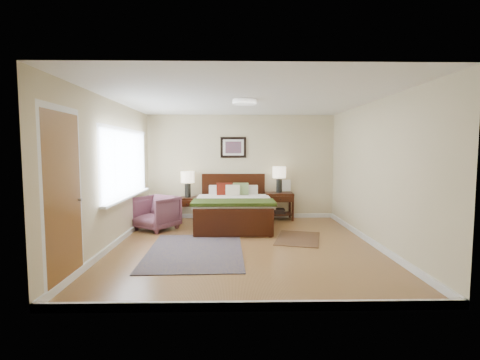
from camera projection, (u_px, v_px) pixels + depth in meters
The scene contains 18 objects.
floor at pixel (244, 245), 6.04m from camera, with size 5.00×5.00×0.00m, color olive.
back_wall at pixel (241, 167), 8.43m from camera, with size 4.50×0.04×2.50m, color #C8B991.
front_wall at pixel (252, 190), 3.45m from camera, with size 4.50×0.04×2.50m, color #C8B991.
left_wall at pixel (112, 174), 5.89m from camera, with size 0.04×5.00×2.50m, color #C8B991.
right_wall at pixel (375, 173), 5.98m from camera, with size 0.04×5.00×2.50m, color #C8B991.
ceiling at pixel (244, 99), 5.83m from camera, with size 4.50×5.00×0.02m, color white.
window at pixel (128, 165), 6.58m from camera, with size 0.11×2.72×1.32m.
door at pixel (63, 198), 4.17m from camera, with size 0.06×1.00×2.18m.
ceil_fixture at pixel (244, 102), 5.83m from camera, with size 0.44×0.44×0.08m.
bed at pixel (233, 204), 7.52m from camera, with size 1.64×1.98×1.07m.
wall_art at pixel (233, 147), 8.35m from camera, with size 0.62×0.05×0.50m.
nightstand_left at pixel (188, 202), 8.22m from camera, with size 0.45×0.41×0.54m.
nightstand_right at pixel (279, 203), 8.27m from camera, with size 0.65×0.49×0.65m.
lamp_left at pixel (188, 180), 8.20m from camera, with size 0.32×0.32×0.61m.
lamp_right at pixel (279, 175), 8.23m from camera, with size 0.32×0.32×0.61m.
armchair at pixel (156, 213), 7.21m from camera, with size 0.75×0.78×0.71m, color brown.
rug_persian at pixel (195, 251), 5.66m from camera, with size 1.53×2.16×0.01m, color #0F0D42.
rug_navy at pixel (298, 238), 6.49m from camera, with size 0.77×1.15×0.01m, color black.
Camera 1 is at (-0.19, -5.92, 1.64)m, focal length 26.00 mm.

